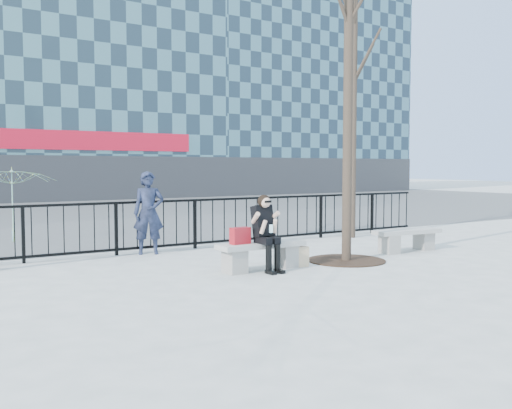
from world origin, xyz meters
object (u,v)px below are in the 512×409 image
bench_second (407,238)px  seated_woman (267,233)px  bench_main (262,253)px  standing_man (149,213)px

bench_second → seated_woman: bearing=-170.1°
seated_woman → bench_main: bearing=90.0°
seated_woman → bench_second: bearing=4.3°
bench_second → seated_woman: (-3.83, -0.29, 0.38)m
standing_man → seated_woman: bearing=-53.1°
bench_main → standing_man: bearing=109.1°
bench_second → seated_woman: 3.86m
bench_main → standing_man: 3.02m
bench_main → standing_man: (-0.97, 2.80, 0.56)m
bench_main → bench_second: bench_main is taller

